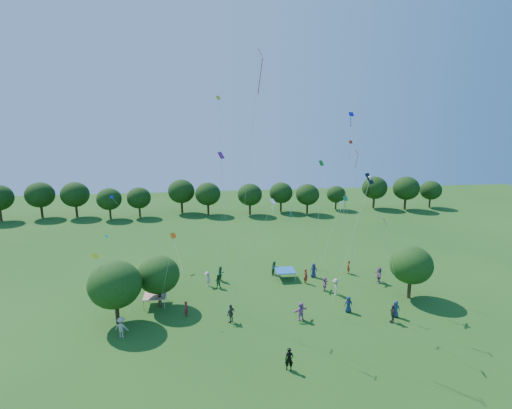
{
  "coord_description": "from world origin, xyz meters",
  "views": [
    {
      "loc": [
        -4.66,
        -20.36,
        18.74
      ],
      "look_at": [
        0.0,
        14.0,
        11.0
      ],
      "focal_mm": 28.0,
      "sensor_mm": 36.0,
      "label": 1
    }
  ],
  "objects_px": {
    "near_tree_west": "(115,285)",
    "tent_blue": "(285,270)",
    "pirate_kite": "(369,181)",
    "red_high_kite": "(255,104)",
    "tent_red_stripe": "(155,296)",
    "near_tree_east": "(411,265)",
    "near_tree_north": "(158,275)",
    "man_in_black": "(289,359)"
  },
  "relations": [
    {
      "from": "near_tree_west",
      "to": "tent_red_stripe",
      "type": "xyz_separation_m",
      "value": [
        3.04,
        3.24,
        -2.79
      ]
    },
    {
      "from": "red_high_kite",
      "to": "tent_red_stripe",
      "type": "bearing_deg",
      "value": 162.58
    },
    {
      "from": "pirate_kite",
      "to": "tent_red_stripe",
      "type": "bearing_deg",
      "value": 178.43
    },
    {
      "from": "tent_blue",
      "to": "pirate_kite",
      "type": "height_order",
      "value": "pirate_kite"
    },
    {
      "from": "near_tree_north",
      "to": "man_in_black",
      "type": "height_order",
      "value": "near_tree_north"
    },
    {
      "from": "pirate_kite",
      "to": "red_high_kite",
      "type": "height_order",
      "value": "red_high_kite"
    },
    {
      "from": "near_tree_west",
      "to": "near_tree_north",
      "type": "xyz_separation_m",
      "value": [
        3.54,
        2.84,
        -0.41
      ]
    },
    {
      "from": "pirate_kite",
      "to": "near_tree_east",
      "type": "bearing_deg",
      "value": -15.56
    },
    {
      "from": "man_in_black",
      "to": "near_tree_west",
      "type": "bearing_deg",
      "value": 161.06
    },
    {
      "from": "near_tree_north",
      "to": "pirate_kite",
      "type": "bearing_deg",
      "value": -0.51
    },
    {
      "from": "near_tree_east",
      "to": "tent_red_stripe",
      "type": "xyz_separation_m",
      "value": [
        -26.24,
        1.88,
        -2.62
      ]
    },
    {
      "from": "near_tree_west",
      "to": "near_tree_east",
      "type": "relative_size",
      "value": 1.07
    },
    {
      "from": "near_tree_west",
      "to": "pirate_kite",
      "type": "xyz_separation_m",
      "value": [
        24.66,
        2.65,
        8.55
      ]
    },
    {
      "from": "near_tree_north",
      "to": "near_tree_east",
      "type": "height_order",
      "value": "near_tree_east"
    },
    {
      "from": "tent_red_stripe",
      "to": "tent_blue",
      "type": "distance_m",
      "value": 15.13
    },
    {
      "from": "near_tree_north",
      "to": "man_in_black",
      "type": "relative_size",
      "value": 2.97
    },
    {
      "from": "tent_red_stripe",
      "to": "tent_blue",
      "type": "xyz_separation_m",
      "value": [
        14.36,
        4.78,
        0.0
      ]
    },
    {
      "from": "near_tree_east",
      "to": "tent_blue",
      "type": "bearing_deg",
      "value": 150.76
    },
    {
      "from": "red_high_kite",
      "to": "man_in_black",
      "type": "bearing_deg",
      "value": -81.62
    },
    {
      "from": "near_tree_west",
      "to": "tent_blue",
      "type": "height_order",
      "value": "near_tree_west"
    },
    {
      "from": "near_tree_east",
      "to": "red_high_kite",
      "type": "relative_size",
      "value": 0.24
    },
    {
      "from": "near_tree_north",
      "to": "tent_red_stripe",
      "type": "bearing_deg",
      "value": 141.42
    },
    {
      "from": "near_tree_east",
      "to": "tent_red_stripe",
      "type": "bearing_deg",
      "value": 175.9
    },
    {
      "from": "tent_red_stripe",
      "to": "red_high_kite",
      "type": "height_order",
      "value": "red_high_kite"
    },
    {
      "from": "tent_red_stripe",
      "to": "tent_blue",
      "type": "height_order",
      "value": "same"
    },
    {
      "from": "near_tree_west",
      "to": "man_in_black",
      "type": "relative_size",
      "value": 3.36
    },
    {
      "from": "pirate_kite",
      "to": "tent_blue",
      "type": "bearing_deg",
      "value": 143.55
    },
    {
      "from": "tent_blue",
      "to": "near_tree_west",
      "type": "bearing_deg",
      "value": -155.25
    },
    {
      "from": "near_tree_east",
      "to": "tent_blue",
      "type": "relative_size",
      "value": 2.55
    },
    {
      "from": "near_tree_west",
      "to": "near_tree_east",
      "type": "bearing_deg",
      "value": 2.67
    },
    {
      "from": "near_tree_east",
      "to": "man_in_black",
      "type": "height_order",
      "value": "near_tree_east"
    },
    {
      "from": "near_tree_north",
      "to": "red_high_kite",
      "type": "relative_size",
      "value": 0.23
    },
    {
      "from": "near_tree_west",
      "to": "tent_blue",
      "type": "distance_m",
      "value": 19.36
    },
    {
      "from": "near_tree_west",
      "to": "near_tree_north",
      "type": "relative_size",
      "value": 1.13
    },
    {
      "from": "tent_red_stripe",
      "to": "pirate_kite",
      "type": "xyz_separation_m",
      "value": [
        21.63,
        -0.59,
        11.34
      ]
    },
    {
      "from": "near_tree_west",
      "to": "pirate_kite",
      "type": "bearing_deg",
      "value": 6.14
    },
    {
      "from": "red_high_kite",
      "to": "near_tree_east",
      "type": "bearing_deg",
      "value": 4.16
    },
    {
      "from": "tent_red_stripe",
      "to": "red_high_kite",
      "type": "bearing_deg",
      "value": -17.42
    },
    {
      "from": "near_tree_north",
      "to": "man_in_black",
      "type": "bearing_deg",
      "value": -47.87
    },
    {
      "from": "near_tree_north",
      "to": "tent_red_stripe",
      "type": "xyz_separation_m",
      "value": [
        -0.51,
        0.4,
        -2.38
      ]
    },
    {
      "from": "near_tree_west",
      "to": "pirate_kite",
      "type": "relative_size",
      "value": 0.51
    },
    {
      "from": "near_tree_west",
      "to": "red_high_kite",
      "type": "bearing_deg",
      "value": 0.75
    }
  ]
}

